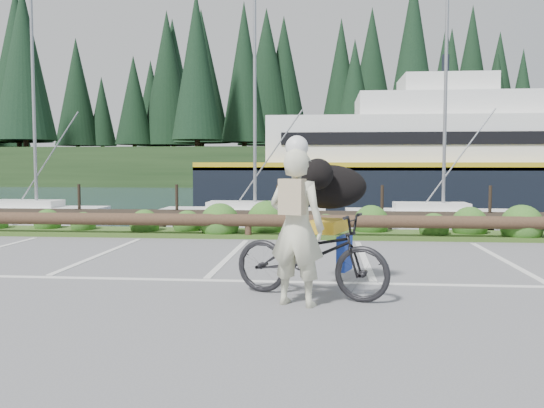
{
  "coord_description": "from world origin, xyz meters",
  "views": [
    {
      "loc": [
        1.87,
        -9.09,
        1.81
      ],
      "look_at": [
        0.92,
        1.02,
        1.1
      ],
      "focal_mm": 38.0,
      "sensor_mm": 36.0,
      "label": 1
    }
  ],
  "objects": [
    {
      "name": "ground",
      "position": [
        0.0,
        0.0,
        0.0
      ],
      "size": [
        72.0,
        72.0,
        0.0
      ],
      "primitive_type": "plane",
      "color": "slate"
    },
    {
      "name": "harbor_backdrop",
      "position": [
        0.39,
        78.47,
        -0.0
      ],
      "size": [
        170.0,
        160.0,
        30.0
      ],
      "color": "#192A3C",
      "rests_on": "ground"
    },
    {
      "name": "vegetation_strip",
      "position": [
        0.0,
        5.3,
        0.05
      ],
      "size": [
        34.0,
        1.6,
        0.1
      ],
      "primitive_type": "cube",
      "color": "#3D5B21",
      "rests_on": "ground"
    },
    {
      "name": "log_rail",
      "position": [
        0.0,
        4.6,
        0.0
      ],
      "size": [
        32.0,
        0.3,
        0.6
      ],
      "primitive_type": null,
      "color": "#443021",
      "rests_on": "ground"
    },
    {
      "name": "bicycle",
      "position": [
        1.66,
        -1.33,
        0.58
      ],
      "size": [
        2.33,
        1.44,
        1.15
      ],
      "primitive_type": "imported",
      "rotation": [
        0.0,
        0.0,
        1.24
      ],
      "color": "black",
      "rests_on": "ground"
    },
    {
      "name": "cyclist",
      "position": [
        1.5,
        -1.82,
        1.0
      ],
      "size": [
        0.85,
        0.69,
        2.0
      ],
      "primitive_type": "imported",
      "rotation": [
        0.0,
        0.0,
        2.81
      ],
      "color": "beige",
      "rests_on": "ground"
    },
    {
      "name": "dog",
      "position": [
        1.9,
        -0.67,
        1.48
      ],
      "size": [
        0.88,
        1.23,
        0.64
      ],
      "primitive_type": "ellipsoid",
      "rotation": [
        0.0,
        0.0,
        1.24
      ],
      "color": "black",
      "rests_on": "bicycle"
    }
  ]
}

